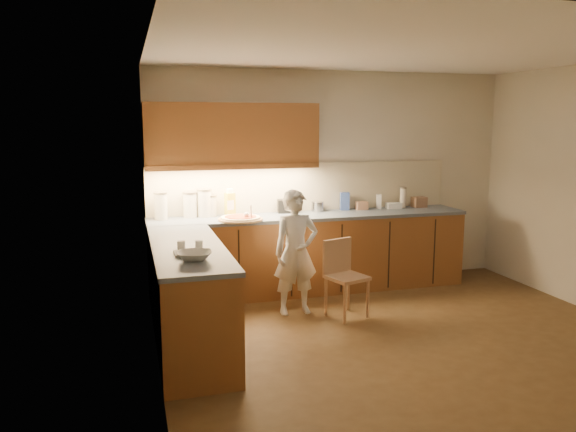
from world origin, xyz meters
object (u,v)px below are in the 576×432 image
object	(u,v)px
child	(296,252)
pizza_on_board	(241,218)
oil_jug	(230,204)
toaster	(288,206)
wooden_chair	(343,272)

from	to	relation	value
child	pizza_on_board	bearing A→B (deg)	129.06
oil_jug	toaster	distance (m)	0.72
child	wooden_chair	distance (m)	0.53
pizza_on_board	toaster	bearing A→B (deg)	29.02
wooden_chair	toaster	world-z (taller)	toaster
pizza_on_board	toaster	distance (m)	0.74
child	toaster	xyz separation A→B (m)	(0.18, 0.91, 0.35)
pizza_on_board	child	world-z (taller)	child
wooden_chair	child	bearing A→B (deg)	136.13
oil_jug	pizza_on_board	bearing A→B (deg)	-77.70
pizza_on_board	wooden_chair	size ratio (longest dim) A/B	0.62
child	oil_jug	xyz separation A→B (m)	(-0.53, 0.85, 0.41)
pizza_on_board	oil_jug	distance (m)	0.33
pizza_on_board	toaster	size ratio (longest dim) A/B	1.84
child	wooden_chair	world-z (taller)	child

